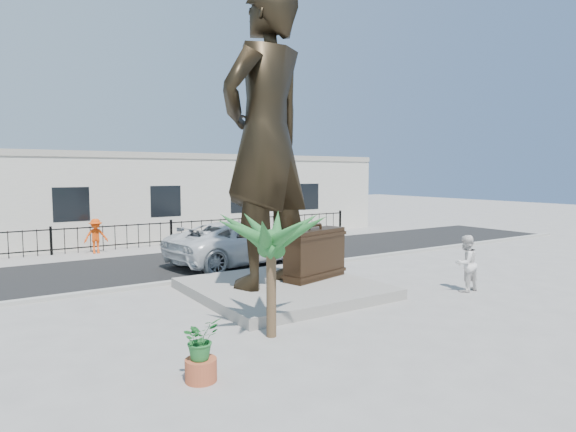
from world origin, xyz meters
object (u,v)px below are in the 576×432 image
tourist (466,263)px  car_white (242,242)px  suitcase (315,254)px  statue (266,139)px

tourist → car_white: tourist is taller
tourist → car_white: size_ratio=0.28×
suitcase → tourist: size_ratio=1.28×
car_white → statue: bearing=151.0°
suitcase → car_white: bearing=75.0°
statue → suitcase: size_ratio=3.88×
statue → car_white: bearing=-126.5°
suitcase → car_white: 4.97m
statue → tourist: statue is taller
tourist → suitcase: bearing=-38.5°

